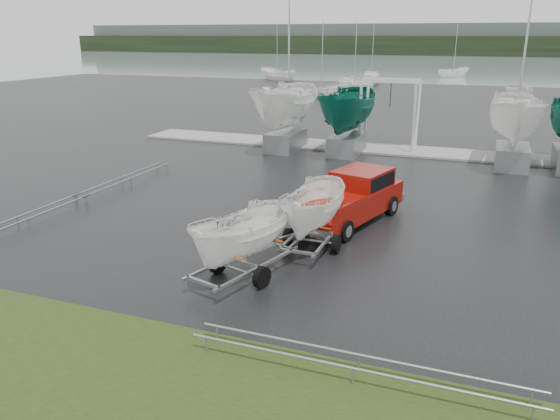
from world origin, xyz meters
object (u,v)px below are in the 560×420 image
(pickup_truck, at_px, (353,196))
(trailer_parked, at_px, (315,171))
(boat_hoist, at_px, (390,104))
(trailer_hitched, at_px, (242,197))

(pickup_truck, height_order, trailer_parked, trailer_parked)
(trailer_parked, relative_size, boat_hoist, 1.12)
(pickup_truck, xyz_separation_m, trailer_hitched, (-1.66, -5.92, 1.44))
(trailer_parked, xyz_separation_m, boat_hoist, (-0.54, 16.17, 0.16))
(trailer_hitched, xyz_separation_m, boat_hoist, (0.60, 19.04, 0.30))
(pickup_truck, height_order, trailer_hitched, trailer_hitched)
(trailer_hitched, xyz_separation_m, trailer_parked, (1.14, 2.87, 0.14))
(pickup_truck, relative_size, boat_hoist, 1.37)
(boat_hoist, bearing_deg, pickup_truck, -85.38)
(trailer_hitched, relative_size, boat_hoist, 1.05)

